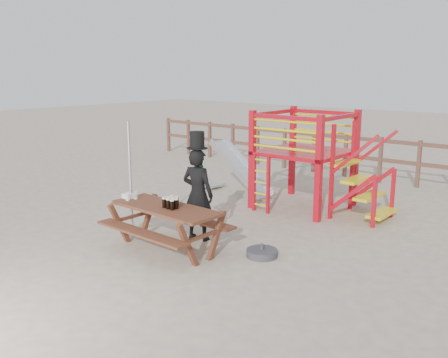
% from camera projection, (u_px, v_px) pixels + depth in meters
% --- Properties ---
extents(ground, '(60.00, 60.00, 0.00)m').
position_uv_depth(ground, '(180.00, 249.00, 8.34)').
color(ground, '#BEAD94').
rests_on(ground, ground).
extents(back_fence, '(15.09, 0.09, 1.20)m').
position_uv_depth(back_fence, '(363.00, 153.00, 13.44)').
color(back_fence, brown).
rests_on(back_fence, ground).
extents(playground_fort, '(4.71, 1.84, 2.10)m').
position_uv_depth(playground_fort, '(301.00, 158.00, 10.72)').
color(playground_fort, '#B20B19').
rests_on(playground_fort, ground).
extents(picnic_table, '(1.97, 1.38, 0.75)m').
position_uv_depth(picnic_table, '(166.00, 223.00, 8.17)').
color(picnic_table, brown).
rests_on(picnic_table, ground).
extents(man_with_hat, '(0.65, 0.49, 1.91)m').
position_uv_depth(man_with_hat, '(198.00, 192.00, 8.65)').
color(man_with_hat, black).
rests_on(man_with_hat, ground).
extents(metal_pole, '(0.05, 0.05, 2.08)m').
position_uv_depth(metal_pole, '(130.00, 181.00, 8.60)').
color(metal_pole, '#B2B2B7').
rests_on(metal_pole, ground).
extents(parasol_base, '(0.50, 0.50, 0.21)m').
position_uv_depth(parasol_base, '(262.00, 253.00, 7.98)').
color(parasol_base, '#38383D').
rests_on(parasol_base, ground).
extents(paper_bag, '(0.19, 0.15, 0.08)m').
position_uv_depth(paper_bag, '(128.00, 196.00, 8.62)').
color(paper_bag, white).
rests_on(paper_bag, picnic_table).
extents(stout_pints, '(0.26, 0.27, 0.17)m').
position_uv_depth(stout_pints, '(171.00, 203.00, 8.02)').
color(stout_pints, black).
rests_on(stout_pints, picnic_table).
extents(empty_glasses, '(0.09, 0.23, 0.15)m').
position_uv_depth(empty_glasses, '(132.00, 196.00, 8.52)').
color(empty_glasses, silver).
rests_on(empty_glasses, picnic_table).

